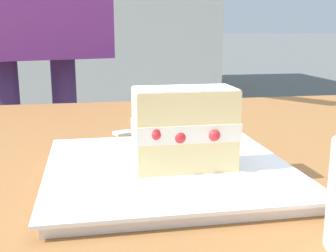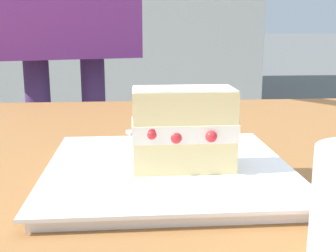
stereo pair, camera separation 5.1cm
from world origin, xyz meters
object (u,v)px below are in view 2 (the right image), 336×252
object	(u,v)px
dessert_plate	(168,170)
dessert_fork	(167,129)
patio_table	(150,227)
cake_slice	(183,129)

from	to	relation	value
dessert_plate	dessert_fork	xyz separation A→B (m)	(-0.02, -0.24, -0.00)
dessert_plate	dessert_fork	size ratio (longest dim) A/B	1.77
patio_table	dessert_fork	xyz separation A→B (m)	(-0.04, -0.21, 0.09)
patio_table	dessert_fork	size ratio (longest dim) A/B	9.24
patio_table	cake_slice	bearing A→B (deg)	129.27
dessert_fork	patio_table	bearing A→B (deg)	79.48
dessert_fork	cake_slice	bearing A→B (deg)	89.88
dessert_plate	cake_slice	distance (m)	0.06
cake_slice	dessert_fork	bearing A→B (deg)	-90.12
patio_table	dessert_plate	bearing A→B (deg)	124.87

